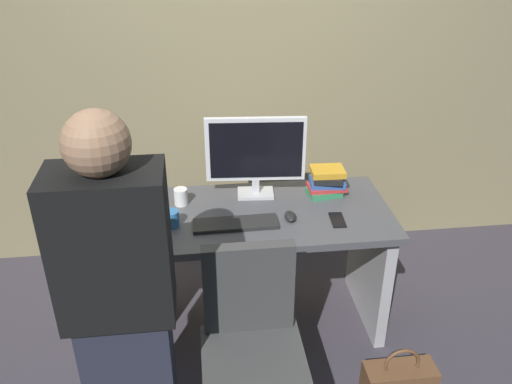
# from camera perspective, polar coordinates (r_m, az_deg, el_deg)

# --- Properties ---
(ground_plane) EXTENTS (9.00, 9.00, 0.00)m
(ground_plane) POSITION_cam_1_polar(r_m,az_deg,el_deg) (3.28, -0.11, -13.47)
(ground_plane) COLOR #3D3842
(wall_back) EXTENTS (6.40, 0.10, 3.00)m
(wall_back) POSITION_cam_1_polar(r_m,az_deg,el_deg) (3.40, -1.98, 16.67)
(wall_back) COLOR #8C7F5B
(wall_back) RESTS_ON ground
(desk) EXTENTS (1.44, 0.68, 0.75)m
(desk) POSITION_cam_1_polar(r_m,az_deg,el_deg) (2.96, -0.12, -6.03)
(desk) COLOR #4C4C51
(desk) RESTS_ON ground
(office_chair) EXTENTS (0.52, 0.52, 0.94)m
(office_chair) POSITION_cam_1_polar(r_m,az_deg,el_deg) (2.46, -0.39, -17.40)
(office_chair) COLOR black
(office_chair) RESTS_ON ground
(person_at_desk) EXTENTS (0.40, 0.24, 1.64)m
(person_at_desk) POSITION_cam_1_polar(r_m,az_deg,el_deg) (2.11, -14.01, -12.42)
(person_at_desk) COLOR #262838
(person_at_desk) RESTS_ON ground
(monitor) EXTENTS (0.54, 0.16, 0.46)m
(monitor) POSITION_cam_1_polar(r_m,az_deg,el_deg) (2.90, -0.04, 4.20)
(monitor) COLOR silver
(monitor) RESTS_ON desk
(keyboard) EXTENTS (0.43, 0.14, 0.02)m
(keyboard) POSITION_cam_1_polar(r_m,az_deg,el_deg) (2.72, -2.17, -3.39)
(keyboard) COLOR #262626
(keyboard) RESTS_ON desk
(mouse) EXTENTS (0.06, 0.10, 0.03)m
(mouse) POSITION_cam_1_polar(r_m,az_deg,el_deg) (2.78, 3.64, -2.58)
(mouse) COLOR black
(mouse) RESTS_ON desk
(cup_near_keyboard) EXTENTS (0.07, 0.07, 0.09)m
(cup_near_keyboard) POSITION_cam_1_polar(r_m,az_deg,el_deg) (2.73, -8.93, -2.82)
(cup_near_keyboard) COLOR #3372B2
(cup_near_keyboard) RESTS_ON desk
(cup_by_monitor) EXTENTS (0.07, 0.07, 0.09)m
(cup_by_monitor) POSITION_cam_1_polar(r_m,az_deg,el_deg) (2.92, -7.97, -0.49)
(cup_by_monitor) COLOR white
(cup_by_monitor) RESTS_ON desk
(book_stack) EXTENTS (0.22, 0.18, 0.15)m
(book_stack) POSITION_cam_1_polar(r_m,az_deg,el_deg) (3.01, 7.50, 1.12)
(book_stack) COLOR #338C59
(book_stack) RESTS_ON desk
(cell_phone) EXTENTS (0.08, 0.15, 0.01)m
(cell_phone) POSITION_cam_1_polar(r_m,az_deg,el_deg) (2.80, 8.64, -2.94)
(cell_phone) COLOR black
(cell_phone) RESTS_ON desk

